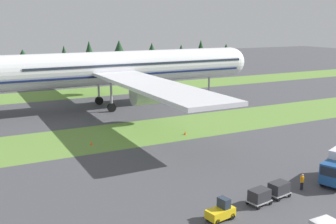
{
  "coord_description": "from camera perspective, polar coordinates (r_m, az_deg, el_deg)",
  "views": [
    {
      "loc": [
        -24.69,
        -19.59,
        17.04
      ],
      "look_at": [
        1.78,
        32.15,
        4.0
      ],
      "focal_mm": 42.86,
      "sensor_mm": 36.0,
      "label": 1
    }
  ],
  "objects": [
    {
      "name": "grass_strip_near",
      "position": [
        64.04,
        -3.4,
        -2.8
      ],
      "size": [
        320.0,
        14.14,
        0.01
      ],
      "primitive_type": "cube",
      "color": "olive",
      "rests_on": "ground"
    },
    {
      "name": "grass_strip_far",
      "position": [
        101.4,
        -12.63,
        2.67
      ],
      "size": [
        320.0,
        14.14,
        0.01
      ],
      "primitive_type": "cube",
      "color": "olive",
      "rests_on": "ground"
    },
    {
      "name": "airliner",
      "position": [
        81.89,
        -7.57,
        6.26
      ],
      "size": [
        63.43,
        77.82,
        22.56
      ],
      "rotation": [
        0.0,
        0.0,
        -1.57
      ],
      "color": "white",
      "rests_on": "ground"
    },
    {
      "name": "baggage_tug",
      "position": [
        36.57,
        7.54,
        -13.81
      ],
      "size": [
        2.78,
        1.71,
        1.97
      ],
      "rotation": [
        0.0,
        0.0,
        1.74
      ],
      "color": "yellow",
      "rests_on": "ground"
    },
    {
      "name": "cargo_dolly_lead",
      "position": [
        39.89,
        12.86,
        -11.53
      ],
      "size": [
        2.42,
        1.84,
        1.55
      ],
      "rotation": [
        0.0,
        0.0,
        1.74
      ],
      "color": "#A3A3A8",
      "rests_on": "ground"
    },
    {
      "name": "cargo_dolly_second",
      "position": [
        41.98,
        15.49,
        -10.42
      ],
      "size": [
        2.42,
        1.84,
        1.55
      ],
      "rotation": [
        0.0,
        0.0,
        1.74
      ],
      "color": "#A3A3A8",
      "rests_on": "ground"
    },
    {
      "name": "ground_crew_marshaller",
      "position": [
        44.37,
        18.52,
        -9.31
      ],
      "size": [
        0.55,
        0.36,
        1.74
      ],
      "rotation": [
        0.0,
        0.0,
        3.29
      ],
      "color": "black",
      "rests_on": "ground"
    },
    {
      "name": "taxiway_marker_0",
      "position": [
        62.23,
        2.48,
        -2.97
      ],
      "size": [
        0.44,
        0.44,
        0.6
      ],
      "primitive_type": "cone",
      "color": "orange",
      "rests_on": "ground"
    },
    {
      "name": "taxiway_marker_1",
      "position": [
        58.05,
        -10.84,
        -4.36
      ],
      "size": [
        0.44,
        0.44,
        0.57
      ],
      "primitive_type": "cone",
      "color": "orange",
      "rests_on": "ground"
    },
    {
      "name": "distant_tree_line",
      "position": [
        143.05,
        -21.4,
        7.6
      ],
      "size": [
        154.59,
        10.31,
        11.0
      ],
      "color": "#4C3823",
      "rests_on": "ground"
    }
  ]
}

